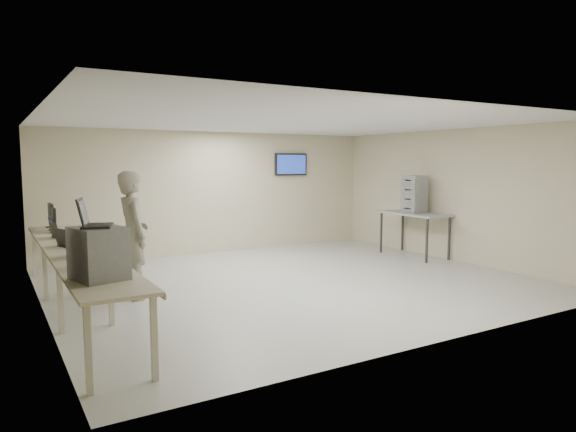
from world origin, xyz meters
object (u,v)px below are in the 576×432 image
equipment_box (99,253)px  soldier (133,235)px  workbench (75,254)px  side_table (414,216)px

equipment_box → soldier: 2.66m
workbench → side_table: size_ratio=3.66×
soldier → equipment_box: bearing=156.9°
equipment_box → side_table: equipment_box is taller
equipment_box → soldier: bearing=54.4°
equipment_box → side_table: bearing=7.1°
workbench → soldier: (0.89, 0.33, 0.16)m
workbench → side_table: (7.19, 0.74, 0.09)m
workbench → soldier: bearing=20.6°
soldier → side_table: soldier is taller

